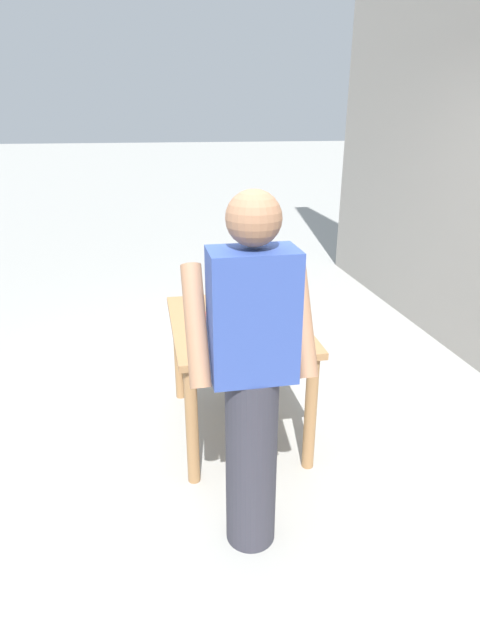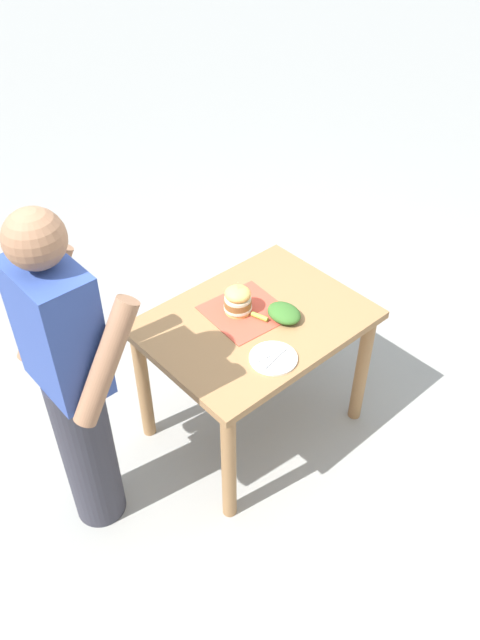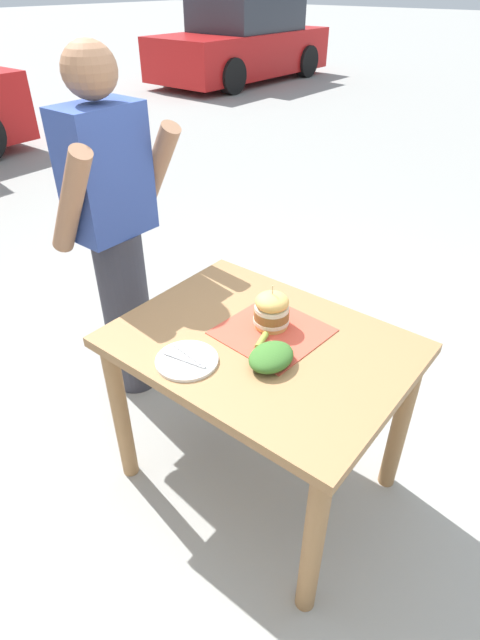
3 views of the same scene
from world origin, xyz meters
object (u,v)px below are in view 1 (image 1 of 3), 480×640
pickle_spear (239,318)px  diner_across_table (252,378)px  sandwich (222,313)px  patio_table (237,341)px  side_salad (247,309)px  side_plate_with_forks (283,326)px

pickle_spear → diner_across_table: (0.12, 0.94, 0.10)m
sandwich → diner_across_table: 0.90m
pickle_spear → patio_table: bearing=42.3°
pickle_spear → side_salad: side_salad is taller
patio_table → side_salad: bearing=-129.4°
side_salad → diner_across_table: (0.19, 1.03, 0.08)m
side_plate_with_forks → diner_across_table: (0.37, 0.79, 0.11)m
sandwich → side_salad: 0.23m
pickle_spear → sandwich: bearing=19.5°
pickle_spear → diner_across_table: diner_across_table is taller
patio_table → diner_across_table: diner_across_table is taller
patio_table → side_salad: (-0.09, -0.11, 0.17)m
sandwich → side_salad: (-0.19, -0.13, -0.04)m
pickle_spear → side_salad: (-0.07, -0.09, 0.02)m
side_salad → pickle_spear: bearing=52.0°
side_plate_with_forks → diner_across_table: diner_across_table is taller
patio_table → pickle_spear: 0.15m
sandwich → side_plate_with_forks: bearing=163.8°
patio_table → pickle_spear: pickle_spear is taller
pickle_spear → side_plate_with_forks: (-0.24, 0.14, -0.01)m
sandwich → diner_across_table: diner_across_table is taller
patio_table → side_salad: side_salad is taller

